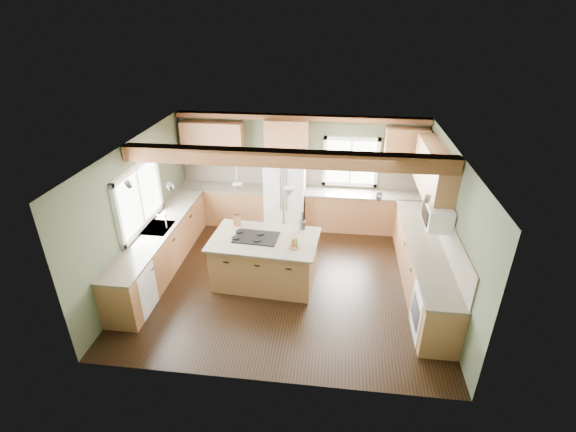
# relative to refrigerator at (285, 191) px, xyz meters

# --- Properties ---
(floor) EXTENTS (5.60, 5.60, 0.00)m
(floor) POSITION_rel_refrigerator_xyz_m (0.30, -2.12, -0.90)
(floor) COLOR black
(floor) RESTS_ON ground
(ceiling) EXTENTS (5.60, 5.60, 0.00)m
(ceiling) POSITION_rel_refrigerator_xyz_m (0.30, -2.12, 1.70)
(ceiling) COLOR silver
(ceiling) RESTS_ON wall_back
(wall_back) EXTENTS (5.60, 0.00, 5.60)m
(wall_back) POSITION_rel_refrigerator_xyz_m (0.30, 0.38, 0.40)
(wall_back) COLOR #4B563D
(wall_back) RESTS_ON ground
(wall_left) EXTENTS (0.00, 5.00, 5.00)m
(wall_left) POSITION_rel_refrigerator_xyz_m (-2.50, -2.12, 0.40)
(wall_left) COLOR #4B563D
(wall_left) RESTS_ON ground
(wall_right) EXTENTS (0.00, 5.00, 5.00)m
(wall_right) POSITION_rel_refrigerator_xyz_m (3.10, -2.12, 0.40)
(wall_right) COLOR #4B563D
(wall_right) RESTS_ON ground
(ceiling_beam) EXTENTS (5.55, 0.26, 0.26)m
(ceiling_beam) POSITION_rel_refrigerator_xyz_m (0.30, -2.24, 1.57)
(ceiling_beam) COLOR #572D18
(ceiling_beam) RESTS_ON ceiling
(soffit_trim) EXTENTS (5.55, 0.20, 0.10)m
(soffit_trim) POSITION_rel_refrigerator_xyz_m (0.30, 0.28, 1.64)
(soffit_trim) COLOR #572D18
(soffit_trim) RESTS_ON ceiling
(backsplash_back) EXTENTS (5.58, 0.03, 0.58)m
(backsplash_back) POSITION_rel_refrigerator_xyz_m (0.30, 0.36, 0.31)
(backsplash_back) COLOR brown
(backsplash_back) RESTS_ON wall_back
(backsplash_right) EXTENTS (0.03, 3.70, 0.58)m
(backsplash_right) POSITION_rel_refrigerator_xyz_m (3.08, -2.07, 0.31)
(backsplash_right) COLOR brown
(backsplash_right) RESTS_ON wall_right
(base_cab_back_left) EXTENTS (2.02, 0.60, 0.88)m
(base_cab_back_left) POSITION_rel_refrigerator_xyz_m (-1.49, 0.08, -0.46)
(base_cab_back_left) COLOR brown
(base_cab_back_left) RESTS_ON floor
(counter_back_left) EXTENTS (2.06, 0.64, 0.04)m
(counter_back_left) POSITION_rel_refrigerator_xyz_m (-1.49, 0.08, 0.00)
(counter_back_left) COLOR #484134
(counter_back_left) RESTS_ON base_cab_back_left
(base_cab_back_right) EXTENTS (2.62, 0.60, 0.88)m
(base_cab_back_right) POSITION_rel_refrigerator_xyz_m (1.79, 0.08, -0.46)
(base_cab_back_right) COLOR brown
(base_cab_back_right) RESTS_ON floor
(counter_back_right) EXTENTS (2.66, 0.64, 0.04)m
(counter_back_right) POSITION_rel_refrigerator_xyz_m (1.79, 0.08, 0.00)
(counter_back_right) COLOR #484134
(counter_back_right) RESTS_ON base_cab_back_right
(base_cab_left) EXTENTS (0.60, 3.70, 0.88)m
(base_cab_left) POSITION_rel_refrigerator_xyz_m (-2.20, -2.07, -0.46)
(base_cab_left) COLOR brown
(base_cab_left) RESTS_ON floor
(counter_left) EXTENTS (0.64, 3.74, 0.04)m
(counter_left) POSITION_rel_refrigerator_xyz_m (-2.20, -2.07, 0.00)
(counter_left) COLOR #484134
(counter_left) RESTS_ON base_cab_left
(base_cab_right) EXTENTS (0.60, 3.70, 0.88)m
(base_cab_right) POSITION_rel_refrigerator_xyz_m (2.80, -2.07, -0.46)
(base_cab_right) COLOR brown
(base_cab_right) RESTS_ON floor
(counter_right) EXTENTS (0.64, 3.74, 0.04)m
(counter_right) POSITION_rel_refrigerator_xyz_m (2.80, -2.07, 0.00)
(counter_right) COLOR #484134
(counter_right) RESTS_ON base_cab_right
(upper_cab_back_left) EXTENTS (1.40, 0.35, 0.90)m
(upper_cab_back_left) POSITION_rel_refrigerator_xyz_m (-1.69, 0.21, 1.05)
(upper_cab_back_left) COLOR brown
(upper_cab_back_left) RESTS_ON wall_back
(upper_cab_over_fridge) EXTENTS (0.96, 0.35, 0.70)m
(upper_cab_over_fridge) POSITION_rel_refrigerator_xyz_m (-0.00, 0.21, 1.25)
(upper_cab_over_fridge) COLOR brown
(upper_cab_over_fridge) RESTS_ON wall_back
(upper_cab_right) EXTENTS (0.35, 2.20, 0.90)m
(upper_cab_right) POSITION_rel_refrigerator_xyz_m (2.92, -1.22, 1.05)
(upper_cab_right) COLOR brown
(upper_cab_right) RESTS_ON wall_right
(upper_cab_back_corner) EXTENTS (0.90, 0.35, 0.90)m
(upper_cab_back_corner) POSITION_rel_refrigerator_xyz_m (2.60, 0.21, 1.05)
(upper_cab_back_corner) COLOR brown
(upper_cab_back_corner) RESTS_ON wall_back
(window_left) EXTENTS (0.04, 1.60, 1.05)m
(window_left) POSITION_rel_refrigerator_xyz_m (-2.48, -2.07, 0.65)
(window_left) COLOR white
(window_left) RESTS_ON wall_left
(window_back) EXTENTS (1.10, 0.04, 1.00)m
(window_back) POSITION_rel_refrigerator_xyz_m (1.45, 0.36, 0.65)
(window_back) COLOR white
(window_back) RESTS_ON wall_back
(sink) EXTENTS (0.50, 0.65, 0.03)m
(sink) POSITION_rel_refrigerator_xyz_m (-2.20, -2.07, 0.01)
(sink) COLOR #262628
(sink) RESTS_ON counter_left
(faucet) EXTENTS (0.02, 0.02, 0.28)m
(faucet) POSITION_rel_refrigerator_xyz_m (-2.02, -2.07, 0.15)
(faucet) COLOR #B2B2B7
(faucet) RESTS_ON sink
(dishwasher) EXTENTS (0.60, 0.60, 0.84)m
(dishwasher) POSITION_rel_refrigerator_xyz_m (-2.19, -3.37, -0.47)
(dishwasher) COLOR white
(dishwasher) RESTS_ON floor
(oven) EXTENTS (0.60, 0.72, 0.84)m
(oven) POSITION_rel_refrigerator_xyz_m (2.79, -3.37, -0.47)
(oven) COLOR white
(oven) RESTS_ON floor
(microwave) EXTENTS (0.40, 0.70, 0.38)m
(microwave) POSITION_rel_refrigerator_xyz_m (2.88, -2.17, 0.65)
(microwave) COLOR white
(microwave) RESTS_ON wall_right
(pendant_left) EXTENTS (0.18, 0.18, 0.16)m
(pendant_left) POSITION_rel_refrigerator_xyz_m (-0.56, -2.21, 0.98)
(pendant_left) COLOR #B2B2B7
(pendant_left) RESTS_ON ceiling
(pendant_right) EXTENTS (0.18, 0.18, 0.16)m
(pendant_right) POSITION_rel_refrigerator_xyz_m (0.36, -2.27, 0.98)
(pendant_right) COLOR #B2B2B7
(pendant_right) RESTS_ON ceiling
(refrigerator) EXTENTS (0.90, 0.74, 1.80)m
(refrigerator) POSITION_rel_refrigerator_xyz_m (0.00, 0.00, 0.00)
(refrigerator) COLOR silver
(refrigerator) RESTS_ON floor
(island) EXTENTS (1.90, 1.23, 0.88)m
(island) POSITION_rel_refrigerator_xyz_m (-0.10, -2.24, -0.46)
(island) COLOR brown
(island) RESTS_ON floor
(island_top) EXTENTS (2.03, 1.36, 0.04)m
(island_top) POSITION_rel_refrigerator_xyz_m (-0.10, -2.24, 0.00)
(island_top) COLOR #484134
(island_top) RESTS_ON island
(cooktop) EXTENTS (0.82, 0.58, 0.02)m
(cooktop) POSITION_rel_refrigerator_xyz_m (-0.25, -2.23, 0.03)
(cooktop) COLOR black
(cooktop) RESTS_ON island_top
(knife_block) EXTENTS (0.13, 0.11, 0.20)m
(knife_block) POSITION_rel_refrigerator_xyz_m (-0.70, -1.80, 0.12)
(knife_block) COLOR brown
(knife_block) RESTS_ON island_top
(utensil_crock) EXTENTS (0.12, 0.12, 0.16)m
(utensil_crock) POSITION_rel_refrigerator_xyz_m (0.56, -1.77, 0.10)
(utensil_crock) COLOR #3F3732
(utensil_crock) RESTS_ON island_top
(bottle_tray) EXTENTS (0.25, 0.25, 0.20)m
(bottle_tray) POSITION_rel_refrigerator_xyz_m (0.47, -2.48, 0.12)
(bottle_tray) COLOR brown
(bottle_tray) RESTS_ON island_top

